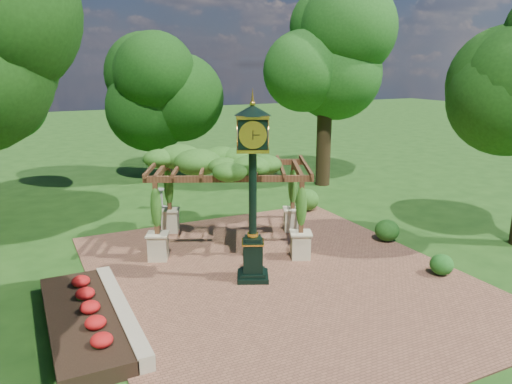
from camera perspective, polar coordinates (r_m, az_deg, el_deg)
name	(u,v)px	position (r m, az deg, el deg)	size (l,w,h in m)	color
ground	(296,291)	(13.88, 4.64, -11.16)	(120.00, 120.00, 0.00)	#1E4714
brick_plaza	(279,276)	(14.66, 2.62, -9.60)	(10.00, 12.00, 0.04)	brown
border_wall	(121,312)	(12.76, -15.15, -13.07)	(0.35, 5.00, 0.40)	#C6B793
flower_bed	(82,321)	(12.67, -19.25, -13.71)	(1.50, 5.00, 0.36)	red
pedestal_clock	(253,178)	(13.52, -0.38, 1.66)	(1.31, 1.31, 5.01)	black
pergola	(230,168)	(16.42, -3.02, 2.78)	(6.05, 5.08, 3.26)	beige
sundial	(160,200)	(21.65, -10.92, -0.89)	(0.61, 0.61, 0.86)	gray
shrub_front	(442,265)	(15.57, 20.45, -7.78)	(0.68, 0.68, 0.61)	#1C5819
shrub_mid	(387,230)	(17.86, 14.74, -4.26)	(0.83, 0.83, 0.75)	#1D4F16
shrub_back	(307,200)	(20.94, 5.84, -0.89)	(1.00, 1.00, 0.90)	#2E641D
tree_north	(163,93)	(26.68, -10.63, 11.09)	(4.37, 4.37, 6.63)	#362315
tree_east_far	(327,44)	(25.15, 8.12, 16.37)	(4.40, 4.40, 10.09)	#322513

